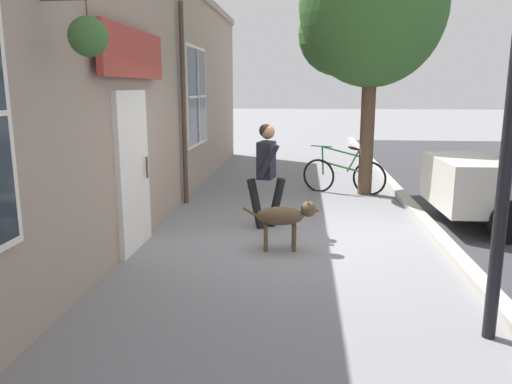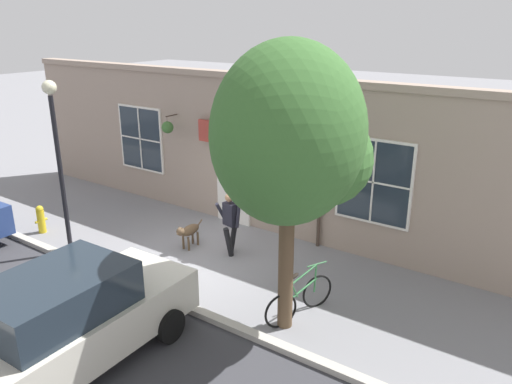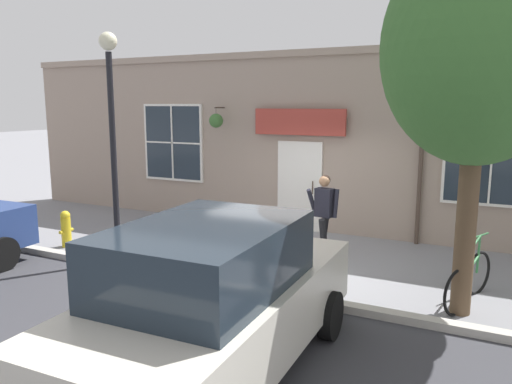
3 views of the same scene
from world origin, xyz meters
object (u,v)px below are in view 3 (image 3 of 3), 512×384
object	(u,v)px
dog_on_leash	(267,230)
street_tree_by_curb	(485,56)
leaning_bicycle	(469,279)
parked_car_mid_block	(215,300)
fire_hydrant	(66,228)
pedestrian_walking	(324,208)
street_lamp	(111,113)

from	to	relation	value
dog_on_leash	street_tree_by_curb	world-z (taller)	street_tree_by_curb
leaning_bicycle	parked_car_mid_block	xyz separation A→B (m)	(3.43, -2.33, 0.50)
dog_on_leash	fire_hydrant	distance (m)	4.22
street_tree_by_curb	parked_car_mid_block	bearing A→B (deg)	-36.92
pedestrian_walking	street_tree_by_curb	size ratio (longest dim) A/B	0.31
street_lamp	pedestrian_walking	bearing A→B (deg)	123.57
dog_on_leash	street_lamp	world-z (taller)	street_lamp
pedestrian_walking	leaning_bicycle	bearing A→B (deg)	63.18
parked_car_mid_block	dog_on_leash	bearing A→B (deg)	-161.69
pedestrian_walking	leaning_bicycle	xyz separation A→B (m)	(1.39, 2.74, -0.57)
street_tree_by_curb	street_lamp	xyz separation A→B (m)	(0.48, -6.05, -0.78)
parked_car_mid_block	fire_hydrant	xyz separation A→B (m)	(-2.95, -5.41, -0.48)
street_tree_by_curb	leaning_bicycle	size ratio (longest dim) A/B	3.12
pedestrian_walking	street_lamp	xyz separation A→B (m)	(2.19, -3.31, 1.85)
dog_on_leash	pedestrian_walking	bearing A→B (deg)	106.99
pedestrian_walking	street_tree_by_curb	distance (m)	4.17
dog_on_leash	street_tree_by_curb	bearing A→B (deg)	70.01
dog_on_leash	street_tree_by_curb	size ratio (longest dim) A/B	0.20
parked_car_mid_block	fire_hydrant	world-z (taller)	parked_car_mid_block
parked_car_mid_block	street_lamp	world-z (taller)	street_lamp
pedestrian_walking	leaning_bicycle	distance (m)	3.13
dog_on_leash	street_lamp	xyz separation A→B (m)	(1.87, -2.23, 2.34)
leaning_bicycle	fire_hydrant	xyz separation A→B (m)	(0.48, -7.74, 0.02)
parked_car_mid_block	fire_hydrant	size ratio (longest dim) A/B	5.64
street_tree_by_curb	fire_hydrant	distance (m)	8.37
dog_on_leash	leaning_bicycle	xyz separation A→B (m)	(1.06, 3.82, -0.08)
street_tree_by_curb	street_lamp	distance (m)	6.12
pedestrian_walking	leaning_bicycle	world-z (taller)	pedestrian_walking
parked_car_mid_block	street_lamp	xyz separation A→B (m)	(-2.62, -3.72, 1.92)
dog_on_leash	street_tree_by_curb	distance (m)	5.12
street_tree_by_curb	fire_hydrant	bearing A→B (deg)	-88.86
dog_on_leash	street_tree_by_curb	xyz separation A→B (m)	(1.39, 3.82, 3.11)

